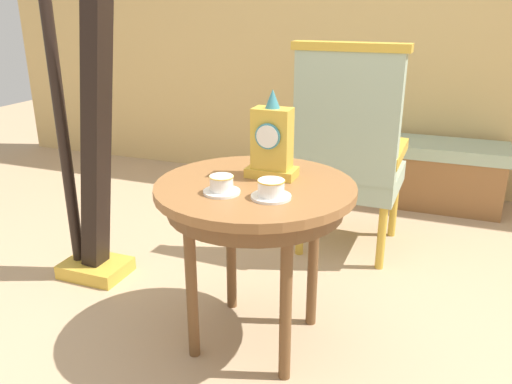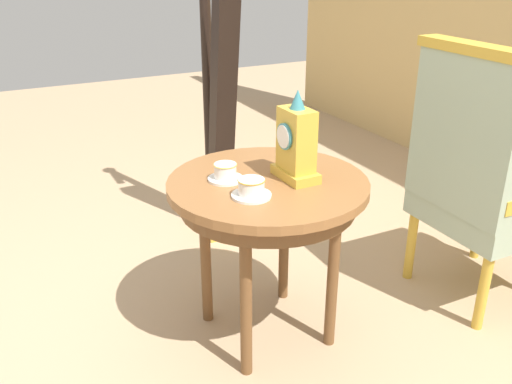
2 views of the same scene
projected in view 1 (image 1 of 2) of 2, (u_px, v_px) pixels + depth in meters
ground_plane at (230, 346)px, 2.08m from camera, size 10.00×10.00×0.00m
side_table at (255, 203)px, 1.93m from camera, size 0.75×0.75×0.68m
teacup_left at (222, 185)px, 1.80m from camera, size 0.13×0.13×0.06m
teacup_right at (271, 190)px, 1.75m from camera, size 0.14×0.14×0.07m
mantel_clock at (272, 143)px, 1.94m from camera, size 0.19×0.11×0.34m
armchair at (349, 149)px, 2.68m from camera, size 0.56×0.54×1.14m
harp at (87, 143)px, 2.39m from camera, size 0.40×0.24×1.74m
window_bench at (424, 172)px, 3.52m from camera, size 1.05×0.40×0.44m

